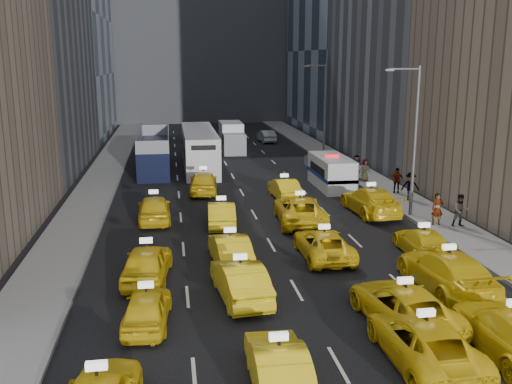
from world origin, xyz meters
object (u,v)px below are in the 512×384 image
at_px(double_decker, 154,152).
at_px(pedestrian_0, 437,209).
at_px(taxi_1, 278,367).
at_px(city_bus, 199,149).
at_px(box_truck, 232,137).
at_px(taxi_2, 424,341).
at_px(nypd_van, 332,173).

bearing_deg(double_decker, pedestrian_0, -49.87).
bearing_deg(double_decker, taxi_1, -82.09).
relative_size(city_bus, box_truck, 1.96).
distance_m(taxi_2, box_truck, 43.18).
xyz_separation_m(city_bus, box_truck, (3.84, 8.83, -0.22)).
xyz_separation_m(box_truck, pedestrian_0, (8.51, -29.22, -0.38)).
relative_size(box_truck, pedestrian_0, 3.67).
distance_m(taxi_1, taxi_2, 4.90).
relative_size(nypd_van, city_bus, 0.45).
bearing_deg(taxi_2, city_bus, -81.57).
bearing_deg(taxi_1, pedestrian_0, -127.81).
bearing_deg(city_bus, nypd_van, -48.06).
bearing_deg(taxi_2, pedestrian_0, -117.40).
bearing_deg(nypd_van, double_decker, 143.22).
bearing_deg(city_bus, double_decker, -175.72).
height_order(nypd_van, pedestrian_0, nypd_van).
height_order(taxi_1, nypd_van, nypd_van).
height_order(taxi_2, nypd_van, nypd_van).
height_order(city_bus, box_truck, city_bus).
xyz_separation_m(double_decker, box_truck, (7.72, 9.29, -0.17)).
relative_size(nypd_van, pedestrian_0, 3.24).
bearing_deg(nypd_van, taxi_1, -111.55).
xyz_separation_m(taxi_1, pedestrian_0, (12.00, 14.80, 0.34)).
relative_size(taxi_1, taxi_2, 0.85).
bearing_deg(taxi_2, nypd_van, -99.56).
height_order(taxi_2, double_decker, double_decker).
xyz_separation_m(double_decker, pedestrian_0, (16.23, -19.93, -0.55)).
relative_size(taxi_1, nypd_van, 0.75).
xyz_separation_m(taxi_2, box_truck, (-1.34, 43.16, 0.72)).
xyz_separation_m(taxi_2, pedestrian_0, (7.18, 13.94, 0.34)).
height_order(nypd_van, city_bus, city_bus).
xyz_separation_m(nypd_van, double_decker, (-13.17, 9.02, 0.49)).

